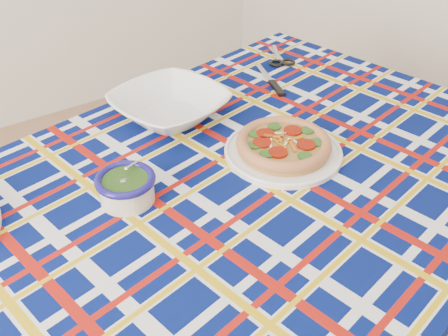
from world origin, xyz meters
TOP-DOWN VIEW (x-y plane):
  - dining_table at (0.42, -0.05)m, footprint 1.87×1.36m
  - tablecloth at (0.42, -0.05)m, footprint 1.91×1.40m
  - main_focaccia_plate at (0.62, -0.02)m, footprint 0.40×0.40m
  - pesto_bowl at (0.21, 0.04)m, footprint 0.14×0.14m
  - serving_bowl at (0.48, 0.30)m, footprint 0.36×0.36m
  - table_knife at (0.87, 0.37)m, footprint 0.10×0.25m
  - kitchen_scissors at (1.00, 0.47)m, footprint 0.17×0.23m

SIDE VIEW (x-z plane):
  - dining_table at x=0.42m, z-range 0.32..1.12m
  - tablecloth at x=0.42m, z-range 0.69..0.80m
  - table_knife at x=0.87m, z-range 0.80..0.81m
  - kitchen_scissors at x=1.00m, z-range 0.80..0.82m
  - main_focaccia_plate at x=0.62m, z-range 0.80..0.86m
  - serving_bowl at x=0.48m, z-range 0.80..0.88m
  - pesto_bowl at x=0.21m, z-range 0.80..0.88m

